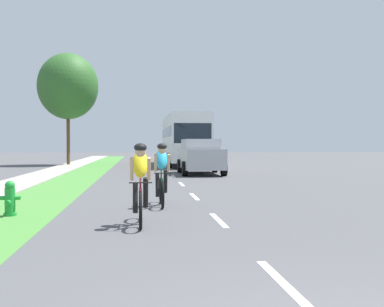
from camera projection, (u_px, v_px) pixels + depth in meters
The scene contains 10 objects.
ground_plane at pixel (173, 176), 22.83m from camera, with size 120.00×120.00×0.00m, color #4C4C4F.
grass_verge at pixel (80, 177), 22.34m from camera, with size 2.02×70.00×0.01m, color #478438.
sidewalk_concrete at pixel (38, 177), 22.13m from camera, with size 1.82×70.00×0.10m, color #9E998E.
lane_markings_center at pixel (168, 171), 26.81m from camera, with size 0.12×53.49×0.01m.
fire_hydrant_green at pixel (10, 199), 10.26m from camera, with size 0.44×0.38×0.76m.
cyclist_lead at pixel (140, 183), 9.08m from camera, with size 0.42×1.72×1.58m.
cyclist_trailing at pixel (162, 174), 11.84m from camera, with size 0.42×1.72×1.58m.
suv_silver at pixel (201, 156), 24.17m from camera, with size 2.15×4.70×1.79m.
bus_white at pixel (184, 138), 33.78m from camera, with size 2.78×11.60×3.48m.
street_tree_far at pixel (68, 86), 33.92m from camera, with size 4.30×4.30×8.04m.
Camera 1 is at (-1.60, -2.76, 1.58)m, focal length 44.29 mm.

